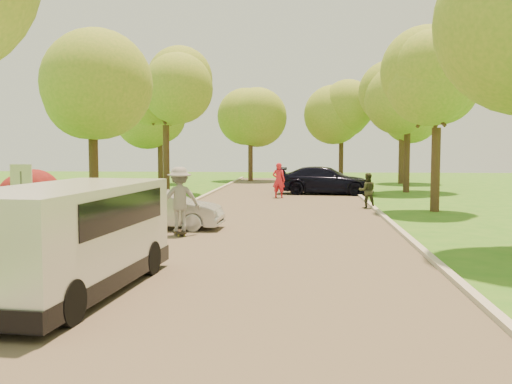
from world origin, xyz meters
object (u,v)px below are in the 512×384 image
(street_sign, at_px, (22,189))
(person_striped, at_px, (279,180))
(silver_sedan, at_px, (164,210))
(person_olive, at_px, (367,191))
(longboard, at_px, (180,232))
(dark_sedan, at_px, (326,181))
(skateboarder, at_px, (180,199))
(minivan, at_px, (68,237))

(street_sign, height_order, person_striped, street_sign)
(silver_sedan, height_order, person_olive, person_olive)
(longboard, bearing_deg, dark_sedan, -127.51)
(street_sign, relative_size, silver_sedan, 0.58)
(street_sign, relative_size, longboard, 2.16)
(street_sign, bearing_deg, skateboarder, 41.61)
(skateboarder, relative_size, person_striped, 1.05)
(longboard, bearing_deg, skateboarder, 70.06)
(person_striped, relative_size, person_olive, 1.20)
(skateboarder, bearing_deg, person_striped, -120.36)
(person_olive, bearing_deg, longboard, 49.06)
(street_sign, height_order, minivan, street_sign)
(street_sign, relative_size, person_striped, 1.20)
(minivan, distance_m, skateboarder, 6.80)
(person_striped, bearing_deg, street_sign, 81.51)
(minivan, xyz_separation_m, skateboarder, (0.49, 6.78, 0.06))
(street_sign, relative_size, skateboarder, 1.15)
(person_striped, bearing_deg, silver_sedan, 86.03)
(street_sign, height_order, silver_sedan, street_sign)
(person_striped, bearing_deg, longboard, 90.94)
(longboard, relative_size, skateboarder, 0.53)
(silver_sedan, bearing_deg, skateboarder, -145.65)
(minivan, height_order, silver_sedan, minivan)
(dark_sedan, distance_m, person_olive, 7.34)
(silver_sedan, distance_m, person_striped, 11.85)
(minivan, bearing_deg, longboard, 90.37)
(street_sign, distance_m, dark_sedan, 19.83)
(minivan, bearing_deg, skateboarder, 90.37)
(longboard, bearing_deg, minivan, 65.93)
(longboard, bearing_deg, street_sign, 21.68)
(minivan, height_order, dark_sedan, minivan)
(silver_sedan, height_order, person_striped, person_striped)
(dark_sedan, distance_m, skateboarder, 15.90)
(person_olive, bearing_deg, minivan, 62.66)
(dark_sedan, relative_size, longboard, 5.22)
(silver_sedan, relative_size, person_striped, 2.08)
(minivan, height_order, longboard, minivan)
(silver_sedan, bearing_deg, dark_sedan, -20.18)
(street_sign, xyz_separation_m, silver_sedan, (2.50, 4.18, -0.94))
(skateboarder, xyz_separation_m, person_olive, (6.30, 7.97, -0.32))
(dark_sedan, bearing_deg, street_sign, 161.52)
(person_striped, bearing_deg, dark_sedan, -123.52)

